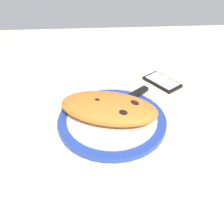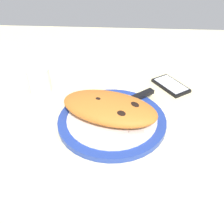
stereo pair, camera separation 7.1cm
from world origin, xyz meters
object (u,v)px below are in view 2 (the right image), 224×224
Objects in this scene: fork at (117,135)px; knife at (134,99)px; calzone at (109,108)px; water_glass at (40,82)px; smartphone at (171,85)px; plate at (112,120)px.

fork is 0.96× the size of knife.
calzone is 27.04cm from water_glass.
smartphone is (19.35, 19.10, -3.95)cm from calzone.
calzone reaches higher than knife.
knife is 17.07cm from smartphone.
calzone is at bearing 126.61° from plate.
fork reaches higher than plate.
knife is at bearing 49.11° from calzone.
plate reaches higher than smartphone.
knife is (6.72, 7.76, -2.16)cm from calzone.
knife is (5.94, 8.82, 1.45)cm from plate.
knife reaches higher than fork.
calzone is at bearing 107.45° from fork.
calzone is at bearing -135.37° from smartphone.
water_glass is (-25.97, 21.83, 1.50)cm from fork.
water_glass reaches higher than smartphone.
water_glass reaches higher than knife.
water_glass is (-30.10, 5.80, 1.21)cm from knife.
plate is at bearing 104.11° from fork.
knife is at bearing 75.57° from fork.
smartphone is (12.63, 11.34, -1.78)cm from knife.
water_glass reaches higher than calzone.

